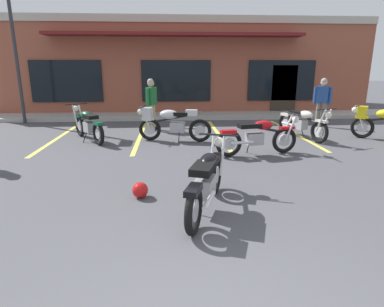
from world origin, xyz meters
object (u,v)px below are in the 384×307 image
object	(u,v)px
motorcycle_silver_naked	(258,136)
helmet_on_pavement	(140,190)
motorcycle_black_cruiser	(171,123)
person_near_building	(322,99)
motorcycle_foreground_classic	(207,180)
motorcycle_green_cafe_racer	(88,125)
person_by_back_row	(151,101)
motorcycle_red_sportbike	(302,123)
parking_lot_lamp_post	(11,27)

from	to	relation	value
motorcycle_silver_naked	helmet_on_pavement	distance (m)	3.59
motorcycle_black_cruiser	person_near_building	xyz separation A→B (m)	(5.24, 1.88, 0.42)
motorcycle_black_cruiser	helmet_on_pavement	bearing A→B (deg)	-97.23
motorcycle_foreground_classic	helmet_on_pavement	bearing A→B (deg)	152.85
motorcycle_black_cruiser	motorcycle_silver_naked	bearing A→B (deg)	-38.23
motorcycle_green_cafe_racer	person_by_back_row	bearing A→B (deg)	40.82
motorcycle_red_sportbike	helmet_on_pavement	world-z (taller)	motorcycle_red_sportbike
motorcycle_foreground_classic	motorcycle_silver_naked	xyz separation A→B (m)	(1.57, 2.98, 0.00)
person_by_back_row	motorcycle_red_sportbike	bearing A→B (deg)	-19.88
parking_lot_lamp_post	motorcycle_black_cruiser	bearing A→B (deg)	-30.64
motorcycle_foreground_classic	parking_lot_lamp_post	size ratio (longest dim) A/B	0.39
motorcycle_red_sportbike	motorcycle_silver_naked	bearing A→B (deg)	-135.79
motorcycle_black_cruiser	motorcycle_green_cafe_racer	bearing A→B (deg)	174.66
person_by_back_row	helmet_on_pavement	size ratio (longest dim) A/B	6.44
motorcycle_foreground_classic	person_near_building	size ratio (longest dim) A/B	1.21
motorcycle_silver_naked	motorcycle_green_cafe_racer	world-z (taller)	same
helmet_on_pavement	motorcycle_green_cafe_racer	bearing A→B (deg)	112.87
motorcycle_red_sportbike	motorcycle_green_cafe_racer	xyz separation A→B (m)	(-6.19, 0.12, 0.00)
motorcycle_foreground_classic	person_by_back_row	xyz separation A→B (m)	(-1.12, 6.33, 0.49)
person_near_building	motorcycle_silver_naked	bearing A→B (deg)	-131.98
motorcycle_red_sportbike	helmet_on_pavement	bearing A→B (deg)	-136.25
motorcycle_red_sportbike	person_near_building	world-z (taller)	person_near_building
motorcycle_red_sportbike	motorcycle_silver_naked	world-z (taller)	same
motorcycle_foreground_classic	motorcycle_green_cafe_racer	distance (m)	5.61
motorcycle_foreground_classic	motorcycle_silver_naked	bearing A→B (deg)	62.21
person_by_back_row	motorcycle_foreground_classic	bearing A→B (deg)	-79.99
motorcycle_red_sportbike	motorcycle_green_cafe_racer	size ratio (longest dim) A/B	1.11
motorcycle_foreground_classic	person_by_back_row	world-z (taller)	person_by_back_row
person_by_back_row	helmet_on_pavement	xyz separation A→B (m)	(0.09, -5.80, -0.82)
motorcycle_foreground_classic	helmet_on_pavement	distance (m)	1.20
motorcycle_red_sportbike	helmet_on_pavement	distance (m)	6.07
motorcycle_red_sportbike	motorcycle_green_cafe_racer	world-z (taller)	same
motorcycle_foreground_classic	motorcycle_black_cruiser	size ratio (longest dim) A/B	0.97
motorcycle_silver_naked	person_by_back_row	xyz separation A→B (m)	(-2.69, 3.35, 0.49)
motorcycle_foreground_classic	parking_lot_lamp_post	distance (m)	10.22
motorcycle_green_cafe_racer	parking_lot_lamp_post	xyz separation A→B (m)	(-3.07, 2.99, 2.88)
motorcycle_silver_naked	person_near_building	xyz separation A→B (m)	(3.17, 3.52, 0.49)
motorcycle_foreground_classic	motorcycle_green_cafe_racer	bearing A→B (deg)	120.45
motorcycle_foreground_classic	motorcycle_silver_naked	distance (m)	3.37
motorcycle_black_cruiser	person_by_back_row	world-z (taller)	person_by_back_row
person_near_building	parking_lot_lamp_post	bearing A→B (deg)	172.92
person_by_back_row	helmet_on_pavement	distance (m)	5.86
helmet_on_pavement	person_near_building	bearing A→B (deg)	46.04
person_near_building	parking_lot_lamp_post	xyz separation A→B (m)	(-10.65, 1.32, 2.39)
motorcycle_black_cruiser	person_near_building	distance (m)	5.59
motorcycle_green_cafe_racer	parking_lot_lamp_post	world-z (taller)	parking_lot_lamp_post
motorcycle_foreground_classic	motorcycle_green_cafe_racer	size ratio (longest dim) A/B	1.10
helmet_on_pavement	motorcycle_red_sportbike	bearing A→B (deg)	43.75
motorcycle_black_cruiser	person_by_back_row	bearing A→B (deg)	109.72
motorcycle_foreground_classic	motorcycle_green_cafe_racer	world-z (taller)	same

